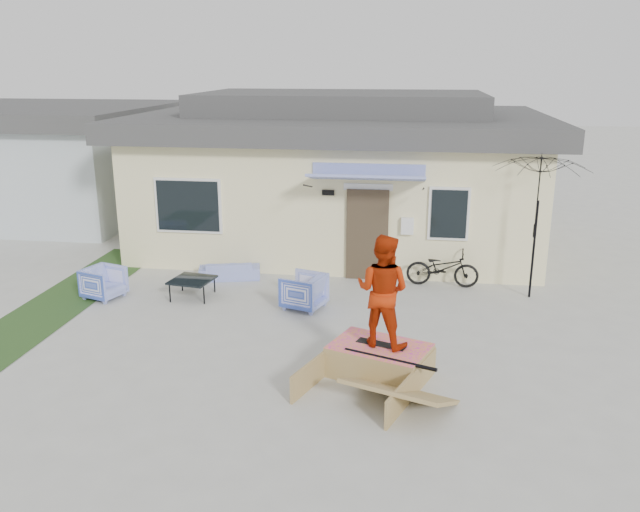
# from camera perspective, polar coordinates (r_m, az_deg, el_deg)

# --- Properties ---
(ground) EXTENTS (90.00, 90.00, 0.00)m
(ground) POSITION_cam_1_polar(r_m,az_deg,el_deg) (11.24, -2.86, -8.91)
(ground) COLOR #A7A8A0
(ground) RESTS_ON ground
(grass_strip) EXTENTS (1.40, 8.00, 0.01)m
(grass_strip) POSITION_cam_1_polar(r_m,az_deg,el_deg) (14.76, -21.57, -3.74)
(grass_strip) COLOR #213D19
(grass_strip) RESTS_ON ground
(house) EXTENTS (10.80, 8.49, 4.10)m
(house) POSITION_cam_1_polar(r_m,az_deg,el_deg) (18.29, 1.86, 7.43)
(house) COLOR beige
(house) RESTS_ON ground
(neighbor_house) EXTENTS (8.60, 7.60, 3.50)m
(neighbor_house) POSITION_cam_1_polar(r_m,az_deg,el_deg) (23.74, -23.87, 7.76)
(neighbor_house) COLOR #ADB9C0
(neighbor_house) RESTS_ON ground
(loveseat) EXTENTS (1.45, 0.74, 0.54)m
(loveseat) POSITION_cam_1_polar(r_m,az_deg,el_deg) (15.28, -7.88, -0.97)
(loveseat) COLOR #2946B9
(loveseat) RESTS_ON ground
(armchair_left) EXTENTS (0.88, 0.90, 0.75)m
(armchair_left) POSITION_cam_1_polar(r_m,az_deg,el_deg) (14.59, -18.30, -2.10)
(armchair_left) COLOR #2946B9
(armchair_left) RESTS_ON ground
(armchair_right) EXTENTS (0.93, 0.96, 0.79)m
(armchair_right) POSITION_cam_1_polar(r_m,az_deg,el_deg) (13.29, -1.42, -2.94)
(armchair_right) COLOR #2946B9
(armchair_right) RESTS_ON ground
(coffee_table) EXTENTS (0.95, 0.95, 0.41)m
(coffee_table) POSITION_cam_1_polar(r_m,az_deg,el_deg) (14.22, -11.02, -2.75)
(coffee_table) COLOR black
(coffee_table) RESTS_ON ground
(bicycle) EXTENTS (1.62, 0.64, 1.02)m
(bicycle) POSITION_cam_1_polar(r_m,az_deg,el_deg) (14.82, 10.63, -0.69)
(bicycle) COLOR black
(bicycle) RESTS_ON ground
(patio_umbrella) EXTENTS (2.09, 1.95, 2.20)m
(patio_umbrella) POSITION_cam_1_polar(r_m,az_deg,el_deg) (14.26, 18.33, 3.22)
(patio_umbrella) COLOR black
(patio_umbrella) RESTS_ON ground
(skate_ramp) EXTENTS (2.10, 2.39, 0.50)m
(skate_ramp) POSITION_cam_1_polar(r_m,az_deg,el_deg) (10.62, 5.19, -9.04)
(skate_ramp) COLOR olive
(skate_ramp) RESTS_ON ground
(skateboard) EXTENTS (0.82, 0.45, 0.05)m
(skateboard) POSITION_cam_1_polar(r_m,az_deg,el_deg) (10.55, 5.34, -7.59)
(skateboard) COLOR black
(skateboard) RESTS_ON skate_ramp
(skater) EXTENTS (1.05, 0.93, 1.80)m
(skater) POSITION_cam_1_polar(r_m,az_deg,el_deg) (10.21, 5.47, -2.85)
(skater) COLOR #AA2406
(skater) RESTS_ON skateboard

